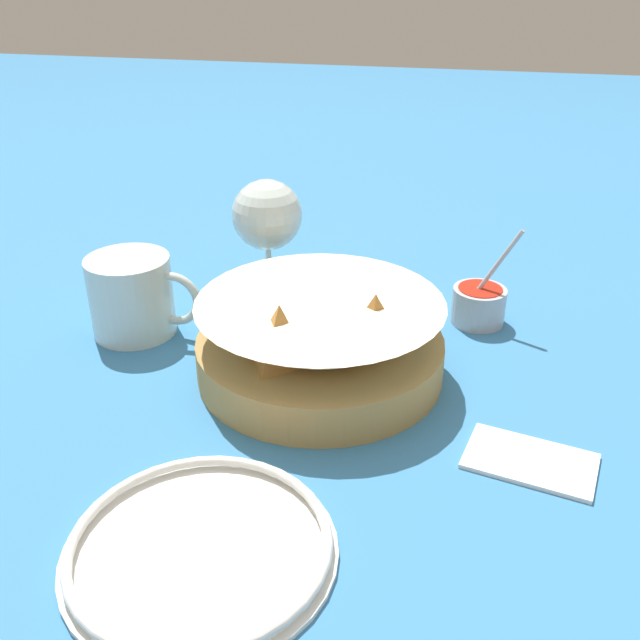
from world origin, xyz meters
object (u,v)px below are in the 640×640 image
object	(u,v)px
food_basket	(319,343)
wine_glass	(267,219)
side_plate	(200,546)
beer_mug	(133,299)
sauce_cup	(479,303)

from	to	relation	value
food_basket	wine_glass	distance (m)	0.21
wine_glass	side_plate	world-z (taller)	wine_glass
food_basket	wine_glass	xyz separation A→B (m)	(-0.10, 0.17, 0.06)
beer_mug	sauce_cup	bearing A→B (deg)	16.35
sauce_cup	beer_mug	distance (m)	0.39
sauce_cup	wine_glass	world-z (taller)	wine_glass
wine_glass	beer_mug	distance (m)	0.18
wine_glass	beer_mug	bearing A→B (deg)	-132.01
wine_glass	beer_mug	size ratio (longest dim) A/B	1.13
side_plate	wine_glass	bearing A→B (deg)	100.03
sauce_cup	beer_mug	world-z (taller)	sauce_cup
wine_glass	side_plate	bearing A→B (deg)	-79.97
food_basket	side_plate	world-z (taller)	food_basket
sauce_cup	beer_mug	size ratio (longest dim) A/B	0.91
beer_mug	wine_glass	bearing A→B (deg)	47.99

